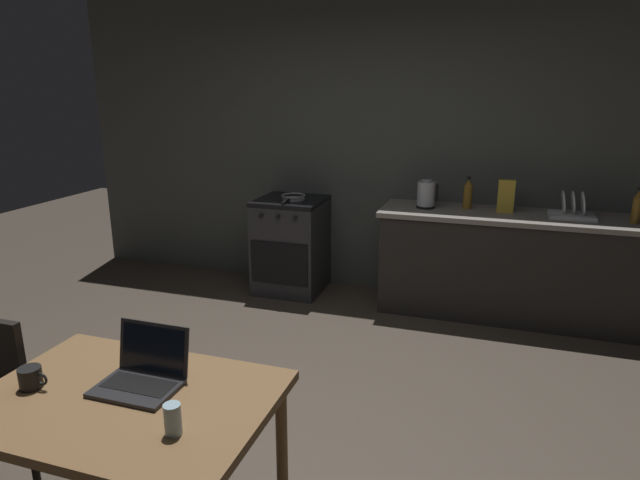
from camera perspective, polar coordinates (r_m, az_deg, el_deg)
name	(u,v)px	position (r m, az deg, el deg)	size (l,w,h in m)	color
ground_plane	(262,427)	(3.31, -6.07, -18.90)	(12.00, 12.00, 0.00)	#473D33
back_wall	(400,143)	(5.03, 8.34, 9.96)	(6.40, 0.10, 2.76)	#474B47
kitchen_counter	(510,265)	(4.80, 19.26, -2.50)	(2.16, 0.64, 0.88)	#282623
stove_oven	(291,245)	(5.12, -3.04, -0.52)	(0.60, 0.62, 0.88)	#2D2D30
dining_table	(126,415)	(2.35, -19.63, -16.82)	(1.14, 0.80, 0.73)	brown
laptop	(142,375)	(2.34, -18.11, -13.26)	(0.32, 0.27, 0.22)	#232326
electric_kettle	(426,195)	(4.70, 11.05, 4.69)	(0.18, 0.16, 0.24)	black
bottle	(637,207)	(4.72, 30.23, 3.04)	(0.06, 0.06, 0.27)	#8C601E
frying_pan	(293,197)	(4.97, -2.85, 4.52)	(0.22, 0.40, 0.05)	gray
coffee_mug	(31,378)	(2.49, -28.00, -12.61)	(0.13, 0.09, 0.09)	black
drinking_glass	(173,419)	(2.02, -15.15, -17.65)	(0.06, 0.06, 0.11)	#99B7C6
cereal_box	(506,196)	(4.68, 18.89, 4.35)	(0.13, 0.05, 0.27)	gold
dish_rack	(572,212)	(4.71, 24.86, 2.71)	(0.34, 0.26, 0.21)	silver
bottle_b	(468,194)	(4.75, 15.21, 4.70)	(0.08, 0.08, 0.27)	#8C601E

